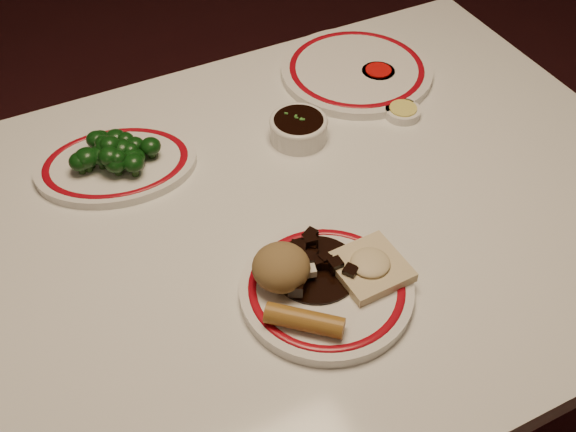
# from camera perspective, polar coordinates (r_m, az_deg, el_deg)

# --- Properties ---
(dining_table) EXTENTS (1.20, 0.90, 0.75)m
(dining_table) POSITION_cam_1_polar(r_m,az_deg,el_deg) (1.21, 1.32, -2.53)
(dining_table) COLOR white
(dining_table) RESTS_ON ground
(main_plate) EXTENTS (0.29, 0.29, 0.02)m
(main_plate) POSITION_cam_1_polar(r_m,az_deg,el_deg) (1.02, 3.06, -5.85)
(main_plate) COLOR silver
(main_plate) RESTS_ON dining_table
(rice_mound) EXTENTS (0.08, 0.08, 0.06)m
(rice_mound) POSITION_cam_1_polar(r_m,az_deg,el_deg) (1.00, -0.54, -4.08)
(rice_mound) COLOR olive
(rice_mound) RESTS_ON main_plate
(spring_roll) EXTENTS (0.10, 0.09, 0.03)m
(spring_roll) POSITION_cam_1_polar(r_m,az_deg,el_deg) (0.96, 1.31, -8.24)
(spring_roll) COLOR olive
(spring_roll) RESTS_ON main_plate
(fried_wonton) EXTENTS (0.10, 0.10, 0.03)m
(fried_wonton) POSITION_cam_1_polar(r_m,az_deg,el_deg) (1.03, 6.48, -3.98)
(fried_wonton) COLOR beige
(fried_wonton) RESTS_ON main_plate
(stirfry_heap) EXTENTS (0.13, 0.13, 0.03)m
(stirfry_heap) POSITION_cam_1_polar(r_m,az_deg,el_deg) (1.03, 1.96, -3.78)
(stirfry_heap) COLOR black
(stirfry_heap) RESTS_ON main_plate
(broccoli_plate) EXTENTS (0.31, 0.28, 0.02)m
(broccoli_plate) POSITION_cam_1_polar(r_m,az_deg,el_deg) (1.24, -13.42, 3.99)
(broccoli_plate) COLOR silver
(broccoli_plate) RESTS_ON dining_table
(broccoli_pile) EXTENTS (0.15, 0.13, 0.05)m
(broccoli_pile) POSITION_cam_1_polar(r_m,az_deg,el_deg) (1.22, -13.70, 4.95)
(broccoli_pile) COLOR #23471C
(broccoli_pile) RESTS_ON broccoli_plate
(soy_bowl) EXTENTS (0.10, 0.10, 0.04)m
(soy_bowl) POSITION_cam_1_polar(r_m,az_deg,el_deg) (1.26, 0.83, 6.87)
(soy_bowl) COLOR silver
(soy_bowl) RESTS_ON dining_table
(sweet_sour_dish) EXTENTS (0.06, 0.06, 0.02)m
(sweet_sour_dish) POSITION_cam_1_polar(r_m,az_deg,el_deg) (1.43, 7.13, 11.09)
(sweet_sour_dish) COLOR silver
(sweet_sour_dish) RESTS_ON dining_table
(mustard_dish) EXTENTS (0.06, 0.06, 0.02)m
(mustard_dish) POSITION_cam_1_polar(r_m,az_deg,el_deg) (1.34, 9.05, 8.13)
(mustard_dish) COLOR silver
(mustard_dish) RESTS_ON dining_table
(far_plate) EXTENTS (0.31, 0.31, 0.02)m
(far_plate) POSITION_cam_1_polar(r_m,az_deg,el_deg) (1.43, 5.44, 11.38)
(far_plate) COLOR silver
(far_plate) RESTS_ON dining_table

